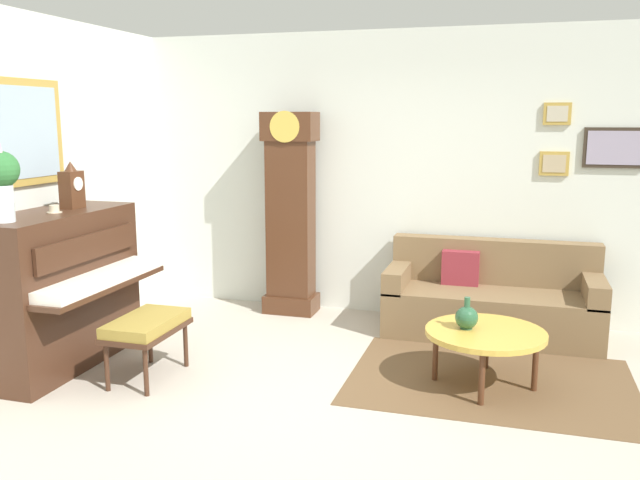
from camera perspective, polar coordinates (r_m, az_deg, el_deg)
The scene contains 12 objects.
ground_plane at distance 4.75m, azimuth 0.07°, elevation -14.61°, with size 6.40×6.00×0.10m, color #B2A899.
wall_back at distance 6.66m, azimuth 6.01°, elevation 5.57°, with size 5.30×0.13×2.80m.
area_rug at distance 5.29m, azimuth 14.43°, elevation -11.64°, with size 2.10×1.50×0.01m, color brown.
piano at distance 5.68m, azimuth -21.59°, elevation -3.92°, with size 0.87×1.44×1.24m.
piano_bench at distance 5.22m, azimuth -14.68°, elevation -7.25°, with size 0.42×0.70×0.48m.
grandfather_clock at distance 6.66m, azimuth -2.54°, elevation 1.83°, with size 0.52×0.34×2.03m.
couch at distance 6.32m, azimuth 14.51°, elevation -5.03°, with size 1.90×0.80×0.84m.
coffee_table at distance 5.07m, azimuth 14.04°, elevation -7.88°, with size 0.88×0.88×0.43m.
mantel_clock at distance 5.74m, azimuth -20.56°, elevation 4.28°, with size 0.13×0.18×0.38m.
flower_vase at distance 5.14m, azimuth -25.75°, elevation 4.87°, with size 0.26×0.26×0.58m.
teacup at distance 5.52m, azimuth -21.88°, elevation 2.43°, with size 0.12×0.12×0.06m.
green_jug at distance 5.04m, azimuth 12.49°, elevation -6.51°, with size 0.17×0.17×0.24m.
Camera 1 is at (1.21, -4.13, 1.97)m, focal length 37.22 mm.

